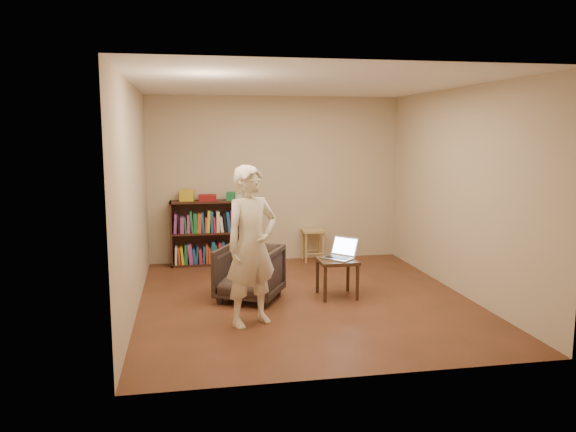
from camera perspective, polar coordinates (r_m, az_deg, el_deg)
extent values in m
plane|color=#452916|center=(7.00, 1.72, -8.44)|extent=(4.50, 4.50, 0.00)
plane|color=white|center=(6.72, 1.82, 13.28)|extent=(4.50, 4.50, 0.00)
plane|color=#C3AA93|center=(8.94, -1.27, 3.76)|extent=(4.00, 0.00, 4.00)
plane|color=#C3AA93|center=(6.61, -15.43, 1.77)|extent=(0.00, 4.50, 4.50)
plane|color=#C3AA93|center=(7.42, 17.06, 2.41)|extent=(0.00, 4.50, 4.50)
cube|color=black|center=(8.77, -11.77, -1.79)|extent=(0.03, 0.30, 1.00)
cube|color=black|center=(8.81, -4.14, -1.58)|extent=(0.03, 0.30, 1.00)
cube|color=black|center=(8.91, -7.99, -1.53)|extent=(1.20, 0.02, 1.00)
cube|color=black|center=(8.87, -7.88, -4.77)|extent=(1.20, 0.30, 0.03)
cube|color=black|center=(8.77, -7.95, -1.69)|extent=(1.14, 0.30, 0.03)
cube|color=black|center=(8.70, -8.01, 1.46)|extent=(1.20, 0.30, 0.03)
cube|color=gold|center=(8.71, -10.23, 2.08)|extent=(0.23, 0.18, 0.17)
cube|color=maroon|center=(8.70, -8.19, 1.85)|extent=(0.28, 0.21, 0.09)
cube|color=#1B6635|center=(8.68, -5.84, 2.01)|extent=(0.15, 0.15, 0.13)
cube|color=silver|center=(8.71, -5.02, 1.87)|extent=(0.11, 0.11, 0.08)
cube|color=tan|center=(8.94, 2.54, -1.50)|extent=(0.35, 0.35, 0.04)
cylinder|color=tan|center=(8.82, 1.86, -3.30)|extent=(0.03, 0.03, 0.47)
cylinder|color=tan|center=(8.89, 3.60, -3.23)|extent=(0.03, 0.03, 0.47)
cylinder|color=tan|center=(9.09, 1.49, -2.95)|extent=(0.03, 0.03, 0.47)
cylinder|color=tan|center=(9.15, 3.18, -2.89)|extent=(0.03, 0.03, 0.47)
imported|color=#332922|center=(6.91, -3.94, -5.81)|extent=(0.97, 0.98, 0.67)
cube|color=black|center=(7.02, 5.02, -4.57)|extent=(0.47, 0.47, 0.04)
cylinder|color=black|center=(6.83, 3.80, -6.98)|extent=(0.04, 0.04, 0.44)
cylinder|color=black|center=(6.94, 7.07, -6.78)|extent=(0.04, 0.04, 0.44)
cylinder|color=black|center=(7.21, 3.01, -6.14)|extent=(0.04, 0.04, 0.44)
cylinder|color=black|center=(7.32, 6.11, -5.96)|extent=(0.04, 0.04, 0.44)
cube|color=#ABABAF|center=(7.02, 5.05, -4.31)|extent=(0.43, 0.43, 0.02)
cube|color=black|center=(7.02, 5.05, -4.22)|extent=(0.31, 0.31, 0.00)
cube|color=#ABABAF|center=(7.14, 5.79, -3.08)|extent=(0.32, 0.33, 0.24)
cube|color=#A1BEE1|center=(7.14, 5.79, -3.08)|extent=(0.27, 0.28, 0.19)
imported|color=beige|center=(5.93, -3.74, -3.07)|extent=(0.74, 0.65, 1.70)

